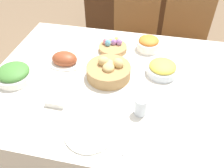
{
  "coord_description": "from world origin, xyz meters",
  "views": [
    {
      "loc": [
        0.18,
        -1.04,
        1.69
      ],
      "look_at": [
        -0.03,
        -0.09,
        0.81
      ],
      "focal_mm": 38.0,
      "sensor_mm": 36.0,
      "label": 1
    }
  ],
  "objects_px": {
    "egg_basket": "(113,47)",
    "ham_platter": "(65,60)",
    "chair_far_right": "(183,40)",
    "fork": "(61,128)",
    "knife": "(119,138)",
    "drinking_cup": "(141,106)",
    "spoon": "(126,139)",
    "butter_dish": "(56,102)",
    "dinner_plate": "(89,133)",
    "chair_far_center": "(135,35)",
    "sideboard": "(140,5)",
    "carrot_bowl": "(148,44)",
    "green_salad_bowl": "(14,74)",
    "pineapple_bowl": "(162,68)",
    "bread_basket": "(109,70)"
  },
  "relations": [
    {
      "from": "chair_far_right",
      "to": "butter_dish",
      "type": "bearing_deg",
      "value": -114.5
    },
    {
      "from": "sideboard",
      "to": "butter_dish",
      "type": "xyz_separation_m",
      "value": [
        -0.21,
        -2.1,
        0.34
      ]
    },
    {
      "from": "egg_basket",
      "to": "dinner_plate",
      "type": "xyz_separation_m",
      "value": [
        0.04,
        -0.71,
        -0.02
      ]
    },
    {
      "from": "green_salad_bowl",
      "to": "butter_dish",
      "type": "relative_size",
      "value": 2.1
    },
    {
      "from": "carrot_bowl",
      "to": "bread_basket",
      "type": "bearing_deg",
      "value": -120.23
    },
    {
      "from": "sideboard",
      "to": "ham_platter",
      "type": "height_order",
      "value": "sideboard"
    },
    {
      "from": "dinner_plate",
      "to": "drinking_cup",
      "type": "height_order",
      "value": "drinking_cup"
    },
    {
      "from": "ham_platter",
      "to": "green_salad_bowl",
      "type": "distance_m",
      "value": 0.32
    },
    {
      "from": "green_salad_bowl",
      "to": "fork",
      "type": "xyz_separation_m",
      "value": [
        0.39,
        -0.28,
        -0.04
      ]
    },
    {
      "from": "chair_far_center",
      "to": "sideboard",
      "type": "height_order",
      "value": "chair_far_center"
    },
    {
      "from": "carrot_bowl",
      "to": "pineapple_bowl",
      "type": "bearing_deg",
      "value": -66.69
    },
    {
      "from": "chair_far_center",
      "to": "butter_dish",
      "type": "relative_size",
      "value": 9.76
    },
    {
      "from": "chair_far_center",
      "to": "green_salad_bowl",
      "type": "distance_m",
      "value": 1.23
    },
    {
      "from": "knife",
      "to": "butter_dish",
      "type": "bearing_deg",
      "value": 158.4
    },
    {
      "from": "chair_far_right",
      "to": "fork",
      "type": "relative_size",
      "value": 6.09
    },
    {
      "from": "green_salad_bowl",
      "to": "knife",
      "type": "bearing_deg",
      "value": -22.66
    },
    {
      "from": "ham_platter",
      "to": "chair_far_center",
      "type": "bearing_deg",
      "value": 67.39
    },
    {
      "from": "green_salad_bowl",
      "to": "pineapple_bowl",
      "type": "height_order",
      "value": "green_salad_bowl"
    },
    {
      "from": "egg_basket",
      "to": "spoon",
      "type": "xyz_separation_m",
      "value": [
        0.21,
        -0.71,
        -0.02
      ]
    },
    {
      "from": "fork",
      "to": "knife",
      "type": "height_order",
      "value": "same"
    },
    {
      "from": "egg_basket",
      "to": "ham_platter",
      "type": "relative_size",
      "value": 0.77
    },
    {
      "from": "chair_far_center",
      "to": "knife",
      "type": "xyz_separation_m",
      "value": [
        0.1,
        -1.34,
        0.23
      ]
    },
    {
      "from": "chair_far_center",
      "to": "bread_basket",
      "type": "height_order",
      "value": "chair_far_center"
    },
    {
      "from": "sideboard",
      "to": "ham_platter",
      "type": "distance_m",
      "value": 1.8
    },
    {
      "from": "drinking_cup",
      "to": "butter_dish",
      "type": "bearing_deg",
      "value": -176.07
    },
    {
      "from": "chair_far_right",
      "to": "spoon",
      "type": "bearing_deg",
      "value": -96.84
    },
    {
      "from": "sideboard",
      "to": "butter_dish",
      "type": "distance_m",
      "value": 2.13
    },
    {
      "from": "bread_basket",
      "to": "fork",
      "type": "height_order",
      "value": "bread_basket"
    },
    {
      "from": "carrot_bowl",
      "to": "butter_dish",
      "type": "distance_m",
      "value": 0.75
    },
    {
      "from": "egg_basket",
      "to": "drinking_cup",
      "type": "height_order",
      "value": "drinking_cup"
    },
    {
      "from": "pineapple_bowl",
      "to": "knife",
      "type": "xyz_separation_m",
      "value": [
        -0.16,
        -0.52,
        -0.04
      ]
    },
    {
      "from": "carrot_bowl",
      "to": "fork",
      "type": "relative_size",
      "value": 0.96
    },
    {
      "from": "knife",
      "to": "drinking_cup",
      "type": "distance_m",
      "value": 0.2
    },
    {
      "from": "fork",
      "to": "dinner_plate",
      "type": "bearing_deg",
      "value": -0.02
    },
    {
      "from": "dinner_plate",
      "to": "drinking_cup",
      "type": "xyz_separation_m",
      "value": [
        0.22,
        0.18,
        0.04
      ]
    },
    {
      "from": "carrot_bowl",
      "to": "ham_platter",
      "type": "bearing_deg",
      "value": -151.64
    },
    {
      "from": "pineapple_bowl",
      "to": "fork",
      "type": "bearing_deg",
      "value": -130.94
    },
    {
      "from": "sideboard",
      "to": "bread_basket",
      "type": "xyz_separation_m",
      "value": [
        0.02,
        -1.82,
        0.37
      ]
    },
    {
      "from": "sideboard",
      "to": "green_salad_bowl",
      "type": "distance_m",
      "value": 2.06
    },
    {
      "from": "ham_platter",
      "to": "spoon",
      "type": "relative_size",
      "value": 1.5
    },
    {
      "from": "chair_far_center",
      "to": "pineapple_bowl",
      "type": "relative_size",
      "value": 5.37
    },
    {
      "from": "green_salad_bowl",
      "to": "chair_far_right",
      "type": "bearing_deg",
      "value": 45.69
    },
    {
      "from": "green_salad_bowl",
      "to": "carrot_bowl",
      "type": "relative_size",
      "value": 1.37
    },
    {
      "from": "fork",
      "to": "knife",
      "type": "relative_size",
      "value": 1.0
    },
    {
      "from": "sideboard",
      "to": "drinking_cup",
      "type": "bearing_deg",
      "value": -83.52
    },
    {
      "from": "chair_far_right",
      "to": "drinking_cup",
      "type": "height_order",
      "value": "chair_far_right"
    },
    {
      "from": "chair_far_right",
      "to": "green_salad_bowl",
      "type": "relative_size",
      "value": 4.64
    },
    {
      "from": "chair_far_right",
      "to": "butter_dish",
      "type": "relative_size",
      "value": 9.76
    },
    {
      "from": "bread_basket",
      "to": "drinking_cup",
      "type": "relative_size",
      "value": 2.65
    },
    {
      "from": "green_salad_bowl",
      "to": "drinking_cup",
      "type": "bearing_deg",
      "value": -8.21
    }
  ]
}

